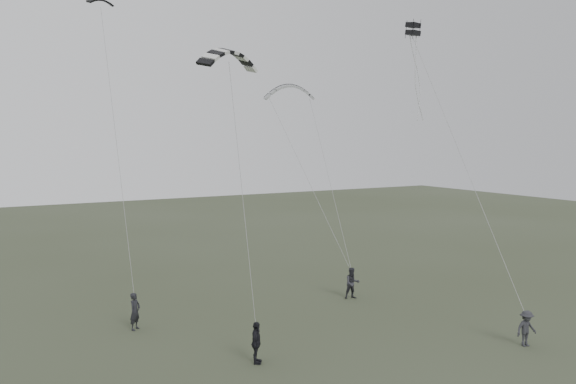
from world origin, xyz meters
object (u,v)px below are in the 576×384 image
flyer_right (352,283)px  kite_dark_small (100,0)px  flyer_far (526,328)px  kite_striped (229,51)px  kite_pale_large (290,86)px  kite_box (413,29)px  flyer_left (135,311)px  flyer_center (256,343)px

flyer_right → kite_dark_small: 22.39m
flyer_far → kite_striped: bearing=156.3°
kite_pale_large → kite_box: 10.77m
flyer_right → kite_striped: (-9.61, -3.42, 12.91)m
kite_pale_large → flyer_right: bearing=-68.3°
flyer_left → flyer_center: flyer_left is taller
flyer_right → flyer_center: bearing=-132.3°
flyer_center → kite_dark_small: bearing=48.9°
flyer_far → kite_box: bearing=95.4°
kite_pale_large → kite_box: size_ratio=5.11×
kite_dark_small → kite_striped: 11.13m
flyer_right → kite_dark_small: (-13.35, 6.30, 16.83)m
flyer_center → kite_striped: kite_striped is taller
flyer_far → kite_dark_small: (-15.85, 16.94, 16.94)m
kite_striped → flyer_left: bearing=109.5°
flyer_far → kite_dark_small: bearing=140.2°
kite_pale_large → kite_striped: 15.14m
flyer_far → kite_striped: 19.18m
flyer_right → kite_pale_large: 15.12m
flyer_left → kite_box: bearing=-52.4°
flyer_left → kite_striped: 14.05m
flyer_center → kite_box: bearing=-38.6°
flyer_left → kite_dark_small: bearing=49.3°
flyer_right → flyer_far: bearing=-62.0°
flyer_right → kite_dark_small: size_ratio=1.31×
kite_pale_large → kite_striped: bearing=-107.4°
flyer_left → kite_striped: bearing=-92.4°
kite_pale_large → flyer_left: bearing=-128.4°
flyer_left → kite_pale_large: kite_pale_large is taller
kite_dark_small → kite_box: size_ratio=2.05×
flyer_left → kite_dark_small: (-0.18, 5.48, 16.83)m
flyer_center → kite_box: (12.40, 4.26, 15.35)m
kite_striped → flyer_far: bearing=-51.4°
flyer_right → kite_dark_small: bearing=169.6°
flyer_left → flyer_right: same height
kite_striped → flyer_center: bearing=-111.3°
kite_dark_small → kite_pale_large: bearing=-5.3°
flyer_center → kite_dark_small: size_ratio=1.26×
kite_dark_small → flyer_center: bearing=-86.6°
flyer_center → kite_striped: bearing=31.7°
flyer_left → flyer_far: size_ratio=1.12×
flyer_center → kite_box: 20.19m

